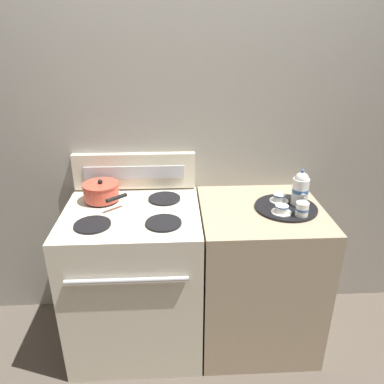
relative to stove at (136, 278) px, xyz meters
The scene contains 11 objects.
ground_plane 0.57m from the stove, ahead, with size 6.00×6.00×0.00m, color brown.
wall_back 0.82m from the stove, 45.65° to the left, with size 6.00×0.05×2.20m.
stove is the anchor object (origin of this frame).
control_panel 0.65m from the stove, 90.00° to the left, with size 0.75×0.05×0.22m.
side_counter 0.74m from the stove, ahead, with size 0.69×0.67×0.91m.
saucepan 0.56m from the stove, 140.70° to the left, with size 0.27×0.28×0.12m.
serving_tray 0.98m from the stove, ahead, with size 0.35×0.35×0.01m.
teapot 1.10m from the stove, ahead, with size 0.09×0.15×0.21m.
teacup_left 0.96m from the stove, ahead, with size 0.11×0.11×0.05m.
teacup_right 0.98m from the stove, ahead, with size 0.11×0.11×0.05m.
creamer_jug 1.06m from the stove, ahead, with size 0.07×0.07×0.08m.
Camera 1 is at (-0.11, -1.87, 1.85)m, focal length 35.00 mm.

